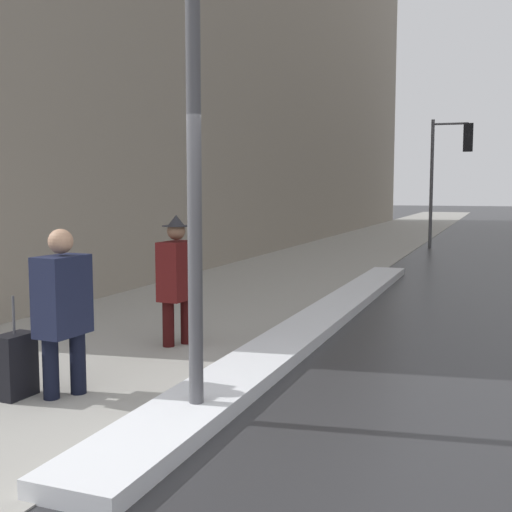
{
  "coord_description": "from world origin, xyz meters",
  "views": [
    {
      "loc": [
        2.57,
        -3.73,
        1.9
      ],
      "look_at": [
        -0.4,
        4.0,
        1.05
      ],
      "focal_mm": 45.0,
      "sensor_mm": 36.0,
      "label": 1
    }
  ],
  "objects_px": {
    "pedestrian_in_glasses": "(63,305)",
    "rolling_suitcase": "(16,366)",
    "lamp_post": "(193,100)",
    "traffic_light_near": "(453,155)",
    "pedestrian_with_shoulder_bag": "(177,275)"
  },
  "relations": [
    {
      "from": "pedestrian_in_glasses",
      "to": "rolling_suitcase",
      "type": "xyz_separation_m",
      "value": [
        -0.4,
        -0.18,
        -0.56
      ]
    },
    {
      "from": "lamp_post",
      "to": "traffic_light_near",
      "type": "distance_m",
      "value": 17.28
    },
    {
      "from": "pedestrian_in_glasses",
      "to": "pedestrian_with_shoulder_bag",
      "type": "bearing_deg",
      "value": -177.72
    },
    {
      "from": "lamp_post",
      "to": "pedestrian_in_glasses",
      "type": "bearing_deg",
      "value": 176.9
    },
    {
      "from": "lamp_post",
      "to": "pedestrian_with_shoulder_bag",
      "type": "bearing_deg",
      "value": 121.26
    },
    {
      "from": "lamp_post",
      "to": "traffic_light_near",
      "type": "xyz_separation_m",
      "value": [
        0.76,
        17.26,
        0.43
      ]
    },
    {
      "from": "pedestrian_with_shoulder_bag",
      "to": "rolling_suitcase",
      "type": "distance_m",
      "value": 2.43
    },
    {
      "from": "pedestrian_in_glasses",
      "to": "rolling_suitcase",
      "type": "height_order",
      "value": "pedestrian_in_glasses"
    },
    {
      "from": "traffic_light_near",
      "to": "pedestrian_with_shoulder_bag",
      "type": "xyz_separation_m",
      "value": [
        -2.1,
        -15.05,
        -2.16
      ]
    },
    {
      "from": "pedestrian_in_glasses",
      "to": "pedestrian_with_shoulder_bag",
      "type": "height_order",
      "value": "pedestrian_with_shoulder_bag"
    },
    {
      "from": "traffic_light_near",
      "to": "rolling_suitcase",
      "type": "bearing_deg",
      "value": -102.67
    },
    {
      "from": "traffic_light_near",
      "to": "pedestrian_with_shoulder_bag",
      "type": "height_order",
      "value": "traffic_light_near"
    },
    {
      "from": "traffic_light_near",
      "to": "pedestrian_in_glasses",
      "type": "xyz_separation_m",
      "value": [
        -2.14,
        -17.19,
        -2.17
      ]
    },
    {
      "from": "lamp_post",
      "to": "pedestrian_with_shoulder_bag",
      "type": "distance_m",
      "value": 3.11
    },
    {
      "from": "traffic_light_near",
      "to": "pedestrian_with_shoulder_bag",
      "type": "relative_size",
      "value": 2.61
    }
  ]
}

